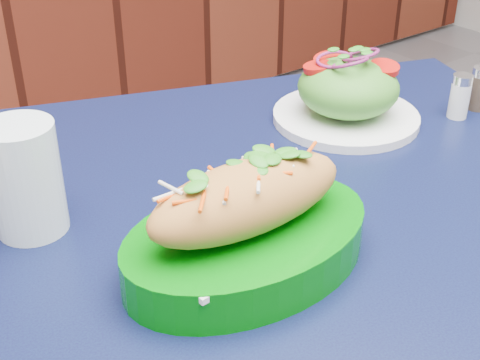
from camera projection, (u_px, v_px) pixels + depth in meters
cafe_table at (302, 289)px, 0.75m from camera, size 1.03×1.03×0.75m
banh_mi_basket at (247, 226)px, 0.62m from camera, size 0.26×0.18×0.12m
salad_plate at (348, 94)px, 0.90m from camera, size 0.20×0.20×0.10m
water_glass at (25, 179)px, 0.66m from camera, size 0.07×0.07×0.12m
salt_shaker at (460, 96)px, 0.91m from camera, size 0.03×0.03×0.06m
pepper_shaker at (480, 89)px, 0.94m from camera, size 0.03×0.03×0.06m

